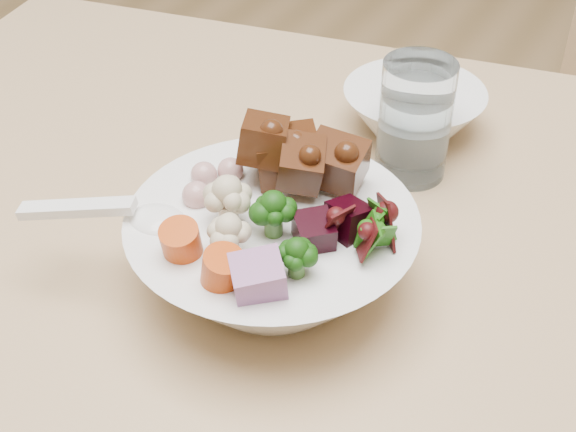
{
  "coord_description": "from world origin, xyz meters",
  "views": [
    {
      "loc": [
        0.21,
        -0.5,
        1.13
      ],
      "look_at": [
        -0.03,
        -0.07,
        0.74
      ],
      "focal_mm": 50.0,
      "sensor_mm": 36.0,
      "label": 1
    }
  ],
  "objects_px": {
    "water_glass": "(414,125)",
    "side_bowl": "(413,111)",
    "dining_table": "(514,359)",
    "food_bowl": "(275,245)"
  },
  "relations": [
    {
      "from": "water_glass",
      "to": "side_bowl",
      "type": "height_order",
      "value": "water_glass"
    },
    {
      "from": "dining_table",
      "to": "water_glass",
      "type": "relative_size",
      "value": 13.14
    },
    {
      "from": "water_glass",
      "to": "side_bowl",
      "type": "bearing_deg",
      "value": 110.75
    },
    {
      "from": "food_bowl",
      "to": "side_bowl",
      "type": "relative_size",
      "value": 1.58
    },
    {
      "from": "dining_table",
      "to": "water_glass",
      "type": "height_order",
      "value": "water_glass"
    },
    {
      "from": "food_bowl",
      "to": "dining_table",
      "type": "bearing_deg",
      "value": 21.95
    },
    {
      "from": "food_bowl",
      "to": "water_glass",
      "type": "distance_m",
      "value": 0.2
    },
    {
      "from": "food_bowl",
      "to": "water_glass",
      "type": "relative_size",
      "value": 1.97
    },
    {
      "from": "dining_table",
      "to": "side_bowl",
      "type": "bearing_deg",
      "value": 123.03
    },
    {
      "from": "food_bowl",
      "to": "side_bowl",
      "type": "distance_m",
      "value": 0.27
    }
  ]
}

